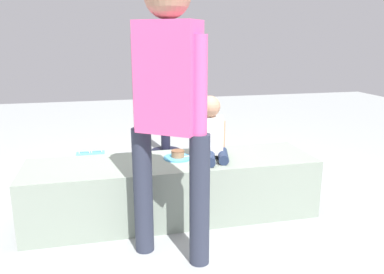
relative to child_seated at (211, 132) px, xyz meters
name	(u,v)px	position (x,y,z in m)	size (l,w,h in m)	color
ground_plane	(174,215)	(-0.29, 0.01, -0.67)	(12.00, 12.00, 0.00)	#939898
concrete_ledge	(173,188)	(-0.29, 0.01, -0.44)	(2.19, 0.59, 0.45)	gray
child_seated	(211,132)	(0.00, 0.00, 0.00)	(0.29, 0.34, 0.48)	#202D48
adult_standing	(169,96)	(-0.41, -0.55, 0.37)	(0.44, 0.37, 1.71)	#2A2F40
cake_plate	(178,156)	(-0.25, 0.05, -0.19)	(0.22, 0.22, 0.07)	#4CA5D8
gift_bag	(92,169)	(-0.92, 0.80, -0.50)	(0.25, 0.11, 0.38)	#4C99E0
railing_post	(165,122)	(-0.08, 1.69, -0.28)	(0.36, 0.36, 1.05)	black
water_bottle_near_gift	(228,162)	(0.46, 0.94, -0.57)	(0.06, 0.06, 0.20)	silver
water_bottle_far_side	(138,159)	(-0.46, 1.23, -0.56)	(0.07, 0.07, 0.23)	silver
party_cup_red	(192,169)	(0.07, 0.90, -0.61)	(0.09, 0.09, 0.11)	red
cake_box_white	(161,182)	(-0.31, 0.59, -0.60)	(0.33, 0.27, 0.13)	white
handbag_black_leather	(259,171)	(0.64, 0.55, -0.56)	(0.30, 0.13, 0.32)	black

